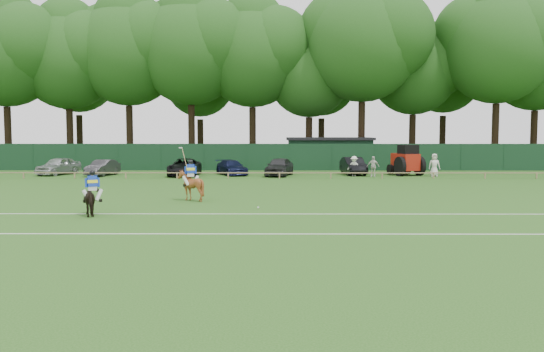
{
  "coord_description": "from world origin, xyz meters",
  "views": [
    {
      "loc": [
        0.66,
        -26.64,
        3.77
      ],
      "look_at": [
        0.5,
        3.0,
        1.4
      ],
      "focal_mm": 38.0,
      "sensor_mm": 36.0,
      "label": 1
    }
  ],
  "objects_px": {
    "sedan_silver": "(58,166)",
    "sedan_navy": "(232,168)",
    "estate_black": "(353,166)",
    "utility_shed": "(329,153)",
    "sedan_grey": "(103,168)",
    "horse_chestnut": "(191,186)",
    "spectator_mid": "(373,166)",
    "tractor": "(406,161)",
    "hatch_grey": "(279,167)",
    "suv_black": "(185,167)",
    "spectator_left": "(354,166)",
    "spectator_right": "(434,165)",
    "horse_dark": "(93,200)",
    "polo_ball": "(258,207)"
  },
  "relations": [
    {
      "from": "sedan_grey",
      "to": "estate_black",
      "type": "distance_m",
      "value": 21.01
    },
    {
      "from": "polo_ball",
      "to": "tractor",
      "type": "bearing_deg",
      "value": 60.07
    },
    {
      "from": "sedan_navy",
      "to": "spectator_mid",
      "type": "height_order",
      "value": "spectator_mid"
    },
    {
      "from": "sedan_navy",
      "to": "estate_black",
      "type": "xyz_separation_m",
      "value": [
        10.3,
        0.44,
        0.12
      ]
    },
    {
      "from": "utility_shed",
      "to": "spectator_left",
      "type": "bearing_deg",
      "value": -83.44
    },
    {
      "from": "hatch_grey",
      "to": "suv_black",
      "type": "bearing_deg",
      "value": -167.74
    },
    {
      "from": "suv_black",
      "to": "sedan_navy",
      "type": "height_order",
      "value": "suv_black"
    },
    {
      "from": "sedan_navy",
      "to": "utility_shed",
      "type": "height_order",
      "value": "utility_shed"
    },
    {
      "from": "estate_black",
      "to": "utility_shed",
      "type": "distance_m",
      "value": 8.07
    },
    {
      "from": "suv_black",
      "to": "sedan_silver",
      "type": "bearing_deg",
      "value": 174.7
    },
    {
      "from": "spectator_right",
      "to": "hatch_grey",
      "type": "bearing_deg",
      "value": -179.91
    },
    {
      "from": "sedan_silver",
      "to": "hatch_grey",
      "type": "relative_size",
      "value": 0.98
    },
    {
      "from": "horse_chestnut",
      "to": "utility_shed",
      "type": "distance_m",
      "value": 27.92
    },
    {
      "from": "hatch_grey",
      "to": "estate_black",
      "type": "height_order",
      "value": "hatch_grey"
    },
    {
      "from": "sedan_navy",
      "to": "hatch_grey",
      "type": "distance_m",
      "value": 4.1
    },
    {
      "from": "spectator_right",
      "to": "suv_black",
      "type": "bearing_deg",
      "value": -179.05
    },
    {
      "from": "spectator_left",
      "to": "sedan_navy",
      "type": "bearing_deg",
      "value": 176.04
    },
    {
      "from": "sedan_navy",
      "to": "tractor",
      "type": "bearing_deg",
      "value": -24.84
    },
    {
      "from": "horse_chestnut",
      "to": "estate_black",
      "type": "bearing_deg",
      "value": -133.55
    },
    {
      "from": "sedan_grey",
      "to": "sedan_silver",
      "type": "bearing_deg",
      "value": 178.72
    },
    {
      "from": "horse_dark",
      "to": "hatch_grey",
      "type": "distance_m",
      "value": 23.75
    },
    {
      "from": "spectator_mid",
      "to": "tractor",
      "type": "relative_size",
      "value": 0.48
    },
    {
      "from": "hatch_grey",
      "to": "utility_shed",
      "type": "xyz_separation_m",
      "value": [
        4.99,
        9.24,
        0.78
      ]
    },
    {
      "from": "horse_chestnut",
      "to": "sedan_silver",
      "type": "distance_m",
      "value": 22.56
    },
    {
      "from": "hatch_grey",
      "to": "estate_black",
      "type": "distance_m",
      "value": 6.43
    },
    {
      "from": "spectator_left",
      "to": "spectator_right",
      "type": "relative_size",
      "value": 0.89
    },
    {
      "from": "horse_dark",
      "to": "sedan_navy",
      "type": "relative_size",
      "value": 0.39
    },
    {
      "from": "spectator_right",
      "to": "spectator_left",
      "type": "bearing_deg",
      "value": -178.28
    },
    {
      "from": "spectator_mid",
      "to": "spectator_right",
      "type": "distance_m",
      "value": 5.07
    },
    {
      "from": "horse_chestnut",
      "to": "sedan_grey",
      "type": "bearing_deg",
      "value": -72.03
    },
    {
      "from": "sedan_silver",
      "to": "sedan_navy",
      "type": "height_order",
      "value": "sedan_silver"
    },
    {
      "from": "sedan_grey",
      "to": "spectator_right",
      "type": "distance_m",
      "value": 27.33
    },
    {
      "from": "horse_chestnut",
      "to": "polo_ball",
      "type": "distance_m",
      "value": 4.82
    },
    {
      "from": "tractor",
      "to": "spectator_right",
      "type": "bearing_deg",
      "value": -47.22
    },
    {
      "from": "spectator_left",
      "to": "polo_ball",
      "type": "xyz_separation_m",
      "value": [
        -7.28,
        -19.4,
        -0.78
      ]
    },
    {
      "from": "horse_chestnut",
      "to": "utility_shed",
      "type": "xyz_separation_m",
      "value": [
        9.85,
        26.12,
        0.72
      ]
    },
    {
      "from": "suv_black",
      "to": "sedan_navy",
      "type": "distance_m",
      "value": 3.93
    },
    {
      "from": "sedan_navy",
      "to": "spectator_mid",
      "type": "xyz_separation_m",
      "value": [
        11.59,
        -1.87,
        0.22
      ]
    },
    {
      "from": "estate_black",
      "to": "utility_shed",
      "type": "height_order",
      "value": "utility_shed"
    },
    {
      "from": "spectator_right",
      "to": "utility_shed",
      "type": "distance_m",
      "value": 12.48
    },
    {
      "from": "sedan_grey",
      "to": "horse_dark",
      "type": "bearing_deg",
      "value": -63.84
    },
    {
      "from": "sedan_silver",
      "to": "polo_ball",
      "type": "bearing_deg",
      "value": -31.0
    },
    {
      "from": "sedan_silver",
      "to": "sedan_grey",
      "type": "height_order",
      "value": "sedan_silver"
    },
    {
      "from": "estate_black",
      "to": "sedan_silver",
      "type": "bearing_deg",
      "value": 175.89
    },
    {
      "from": "horse_chestnut",
      "to": "hatch_grey",
      "type": "relative_size",
      "value": 0.37
    },
    {
      "from": "sedan_silver",
      "to": "hatch_grey",
      "type": "xyz_separation_m",
      "value": [
        18.66,
        -0.96,
        0.01
      ]
    },
    {
      "from": "suv_black",
      "to": "polo_ball",
      "type": "bearing_deg",
      "value": -72.06
    },
    {
      "from": "suv_black",
      "to": "hatch_grey",
      "type": "relative_size",
      "value": 1.14
    },
    {
      "from": "sedan_silver",
      "to": "spectator_left",
      "type": "relative_size",
      "value": 2.66
    },
    {
      "from": "hatch_grey",
      "to": "utility_shed",
      "type": "distance_m",
      "value": 10.53
    }
  ]
}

